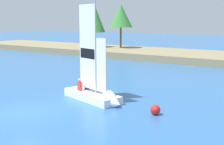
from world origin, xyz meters
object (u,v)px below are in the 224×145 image
(shoreline_tree_midleft, at_px, (121,16))
(sailboat, at_px, (99,94))
(shoreline_tree_left, at_px, (95,19))
(channel_buoy, at_px, (155,110))

(shoreline_tree_midleft, xyz_separation_m, sailboat, (13.66, -24.02, -5.20))
(sailboat, bearing_deg, shoreline_tree_left, 143.17)
(shoreline_tree_left, xyz_separation_m, shoreline_tree_midleft, (4.01, 1.20, 0.46))
(sailboat, distance_m, channel_buoy, 4.02)
(shoreline_tree_midleft, height_order, sailboat, shoreline_tree_midleft)
(channel_buoy, bearing_deg, sailboat, 175.13)
(sailboat, relative_size, channel_buoy, 12.70)
(shoreline_tree_midleft, height_order, channel_buoy, shoreline_tree_midleft)
(sailboat, xyz_separation_m, channel_buoy, (4.00, -0.34, -0.21))
(shoreline_tree_left, bearing_deg, channel_buoy, -46.90)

